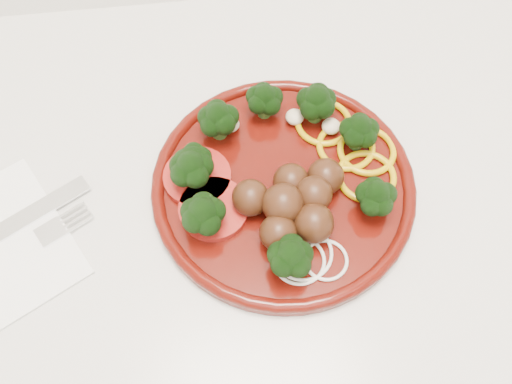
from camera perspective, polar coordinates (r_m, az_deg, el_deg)
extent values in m
cube|color=silver|center=(1.04, 3.39, -12.51)|extent=(2.40, 0.60, 0.87)
cube|color=beige|center=(0.62, 5.54, -0.56)|extent=(2.40, 0.60, 0.03)
cylinder|color=#3F0A05|center=(0.60, 2.73, 0.48)|extent=(0.27, 0.27, 0.01)
torus|color=#3F0A05|center=(0.59, 2.75, 0.77)|extent=(0.28, 0.28, 0.01)
sphere|color=#3E1F0F|center=(0.58, 6.98, 1.60)|extent=(0.04, 0.04, 0.04)
sphere|color=#3E1F0F|center=(0.57, 3.52, 1.14)|extent=(0.04, 0.04, 0.04)
sphere|color=#3E1F0F|center=(0.56, -0.55, -0.53)|extent=(0.04, 0.04, 0.04)
sphere|color=#3E1F0F|center=(0.57, 5.75, -0.46)|extent=(0.04, 0.04, 0.04)
sphere|color=#3E1F0F|center=(0.56, 2.66, -1.52)|extent=(0.04, 0.04, 0.04)
sphere|color=#3E1F0F|center=(0.55, 5.79, -3.13)|extent=(0.04, 0.04, 0.04)
sphere|color=#3E1F0F|center=(0.55, 2.24, -4.03)|extent=(0.04, 0.04, 0.04)
torus|color=#B99006|center=(0.62, 8.98, 4.54)|extent=(0.06, 0.06, 0.01)
torus|color=#B99006|center=(0.61, 10.96, 1.55)|extent=(0.06, 0.06, 0.01)
torus|color=#B99006|center=(0.64, 6.76, 6.94)|extent=(0.06, 0.06, 0.01)
torus|color=#B99006|center=(0.62, 11.02, 4.08)|extent=(0.06, 0.06, 0.01)
cylinder|color=#720A07|center=(0.60, -5.90, 1.53)|extent=(0.07, 0.07, 0.01)
cylinder|color=#720A07|center=(0.58, -4.27, -1.69)|extent=(0.07, 0.07, 0.01)
torus|color=beige|center=(0.56, 4.32, -6.81)|extent=(0.05, 0.05, 0.00)
torus|color=beige|center=(0.56, 6.99, -6.75)|extent=(0.04, 0.04, 0.00)
torus|color=beige|center=(0.56, 4.64, -6.05)|extent=(0.06, 0.06, 0.00)
ellipsoid|color=#C6B793|center=(0.63, 3.89, 7.45)|extent=(0.02, 0.02, 0.01)
ellipsoid|color=#C6B793|center=(0.63, -2.59, 6.74)|extent=(0.02, 0.02, 0.01)
ellipsoid|color=#C6B793|center=(0.63, 7.49, 6.49)|extent=(0.02, 0.02, 0.01)
cube|color=silver|center=(0.63, -21.45, -2.03)|extent=(0.12, 0.08, 0.00)
cube|color=silver|center=(0.61, -19.83, -3.80)|extent=(0.04, 0.03, 0.00)
cube|color=silver|center=(0.61, -17.24, -3.14)|extent=(0.03, 0.02, 0.00)
cube|color=silver|center=(0.61, -17.52, -2.70)|extent=(0.03, 0.02, 0.00)
cube|color=silver|center=(0.61, -17.80, -2.26)|extent=(0.03, 0.02, 0.00)
cube|color=silver|center=(0.62, -18.07, -1.83)|extent=(0.03, 0.02, 0.00)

